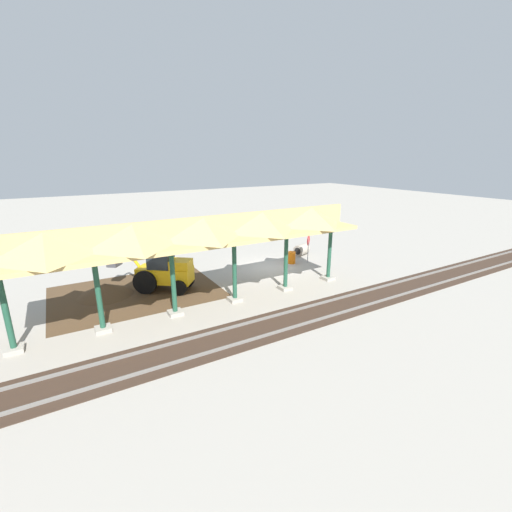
# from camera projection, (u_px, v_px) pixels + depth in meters

# --- Properties ---
(ground_plane) EXTENTS (120.00, 120.00, 0.00)m
(ground_plane) POSITION_uv_depth(u_px,v_px,m) (269.00, 268.00, 24.75)
(ground_plane) COLOR #9E998E
(dirt_work_zone) EXTENTS (9.28, 7.00, 0.01)m
(dirt_work_zone) POSITION_uv_depth(u_px,v_px,m) (137.00, 292.00, 20.29)
(dirt_work_zone) COLOR #4C3823
(dirt_work_zone) RESTS_ON ground
(platform_canopy) EXTENTS (18.24, 3.20, 4.90)m
(platform_canopy) POSITION_uv_depth(u_px,v_px,m) (203.00, 231.00, 17.10)
(platform_canopy) COLOR #9E998E
(platform_canopy) RESTS_ON ground
(rail_tracks) EXTENTS (60.00, 2.58, 0.15)m
(rail_tracks) POSITION_uv_depth(u_px,v_px,m) (344.00, 305.00, 18.49)
(rail_tracks) COLOR slate
(rail_tracks) RESTS_ON ground
(stop_sign) EXTENTS (0.62, 0.49, 2.08)m
(stop_sign) POSITION_uv_depth(u_px,v_px,m) (308.00, 243.00, 25.67)
(stop_sign) COLOR gray
(stop_sign) RESTS_ON ground
(backhoe) EXTENTS (4.68, 4.04, 2.82)m
(backhoe) POSITION_uv_depth(u_px,v_px,m) (163.00, 270.00, 20.34)
(backhoe) COLOR #EAB214
(backhoe) RESTS_ON ground
(dirt_mound) EXTENTS (6.20, 6.20, 1.41)m
(dirt_mound) POSITION_uv_depth(u_px,v_px,m) (106.00, 295.00, 19.90)
(dirt_mound) COLOR #4C3823
(dirt_mound) RESTS_ON ground
(concrete_pipe) EXTENTS (1.41, 1.24, 0.89)m
(concrete_pipe) POSITION_uv_depth(u_px,v_px,m) (301.00, 250.00, 27.82)
(concrete_pipe) COLOR #9E9384
(concrete_pipe) RESTS_ON ground
(traffic_barrel) EXTENTS (0.56, 0.56, 0.90)m
(traffic_barrel) POSITION_uv_depth(u_px,v_px,m) (292.00, 258.00, 25.66)
(traffic_barrel) COLOR orange
(traffic_barrel) RESTS_ON ground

